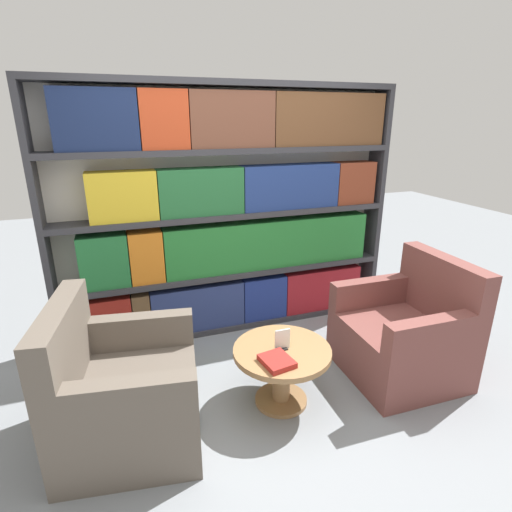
% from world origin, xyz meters
% --- Properties ---
extents(ground_plane, '(14.00, 14.00, 0.00)m').
position_xyz_m(ground_plane, '(0.00, 0.00, 0.00)').
color(ground_plane, gray).
extents(bookshelf, '(3.13, 0.30, 2.26)m').
position_xyz_m(bookshelf, '(0.04, 1.30, 1.12)').
color(bookshelf, silver).
rests_on(bookshelf, ground_plane).
extents(armchair_left, '(0.95, 0.98, 0.95)m').
position_xyz_m(armchair_left, '(-1.06, 0.08, 0.32)').
color(armchair_left, brown).
rests_on(armchair_left, ground_plane).
extents(armchair_right, '(0.85, 0.88, 0.95)m').
position_xyz_m(armchair_right, '(1.08, 0.08, 0.32)').
color(armchair_right, brown).
rests_on(armchair_right, ground_plane).
extents(coffee_table, '(0.69, 0.69, 0.44)m').
position_xyz_m(coffee_table, '(0.01, 0.06, 0.32)').
color(coffee_table, olive).
rests_on(coffee_table, ground_plane).
extents(table_sign, '(0.11, 0.06, 0.15)m').
position_xyz_m(table_sign, '(0.01, 0.06, 0.50)').
color(table_sign, black).
rests_on(table_sign, coffee_table).
extents(stray_book, '(0.21, 0.24, 0.04)m').
position_xyz_m(stray_book, '(-0.09, -0.09, 0.46)').
color(stray_book, maroon).
rests_on(stray_book, coffee_table).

